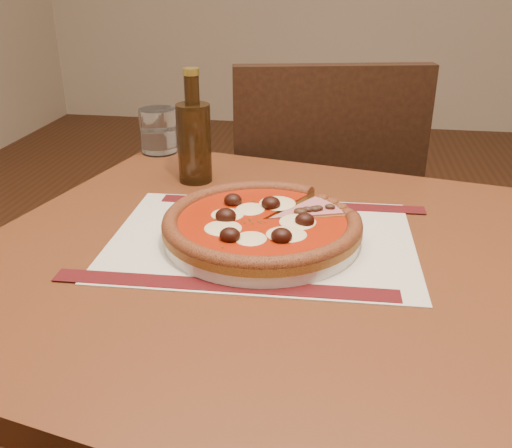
% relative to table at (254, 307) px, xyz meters
% --- Properties ---
extents(table, '(0.95, 0.95, 0.75)m').
position_rel_table_xyz_m(table, '(0.00, 0.00, 0.00)').
color(table, brown).
rests_on(table, ground).
extents(chair_far, '(0.52, 0.52, 0.93)m').
position_rel_table_xyz_m(chair_far, '(0.07, 0.64, -0.12)').
color(chair_far, black).
rests_on(chair_far, ground).
extents(placemat, '(0.46, 0.34, 0.00)m').
position_rel_table_xyz_m(placemat, '(0.01, 0.03, 0.10)').
color(placemat, beige).
rests_on(placemat, table).
extents(plate, '(0.29, 0.29, 0.02)m').
position_rel_table_xyz_m(plate, '(0.01, 0.03, 0.11)').
color(plate, white).
rests_on(plate, placemat).
extents(pizza, '(0.30, 0.30, 0.04)m').
position_rel_table_xyz_m(pizza, '(0.01, 0.03, 0.13)').
color(pizza, '#A16626').
rests_on(pizza, plate).
extents(ham_slice, '(0.13, 0.11, 0.02)m').
position_rel_table_xyz_m(ham_slice, '(0.08, 0.09, 0.13)').
color(ham_slice, '#A16626').
rests_on(ham_slice, plate).
extents(water_glass, '(0.09, 0.09, 0.10)m').
position_rel_table_xyz_m(water_glass, '(-0.28, 0.43, 0.15)').
color(water_glass, white).
rests_on(water_glass, table).
extents(bottle, '(0.06, 0.06, 0.21)m').
position_rel_table_xyz_m(bottle, '(-0.16, 0.26, 0.18)').
color(bottle, '#36210D').
rests_on(bottle, table).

